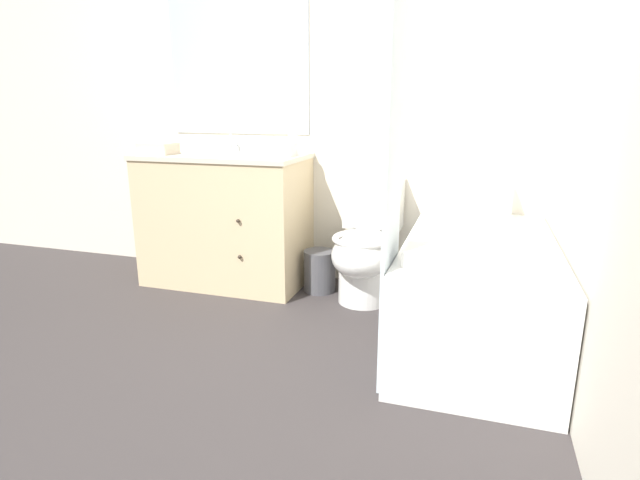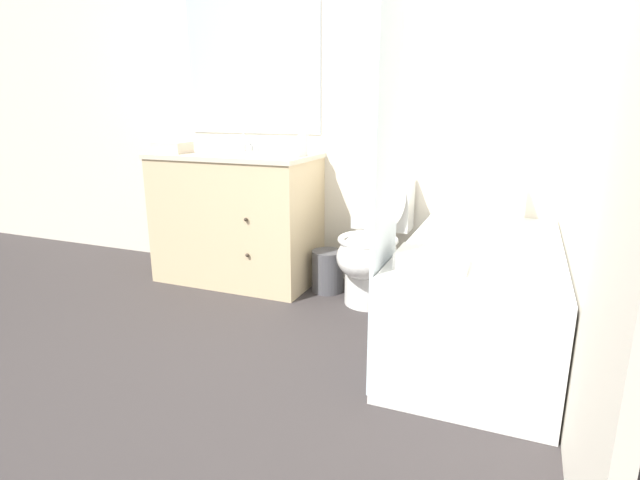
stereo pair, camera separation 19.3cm
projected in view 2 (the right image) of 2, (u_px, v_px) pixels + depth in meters
ground_plane at (221, 404)px, 2.05m from camera, size 14.00×14.00×0.00m
wall_back at (354, 96)px, 3.23m from camera, size 8.00×0.06×2.50m
wall_right at (599, 90)px, 1.99m from camera, size 0.05×2.65×2.50m
vanity_cabinet at (237, 217)px, 3.43m from camera, size 1.09×0.59×0.88m
sink_faucet at (250, 146)px, 3.49m from camera, size 0.14×0.12×0.12m
toilet at (372, 247)px, 3.05m from camera, size 0.37×0.63×0.84m
bathtub at (479, 295)px, 2.49m from camera, size 0.72×1.43×0.54m
shower_curtain at (387, 154)px, 2.01m from camera, size 0.01×0.36×1.99m
wastebasket at (328, 271)px, 3.28m from camera, size 0.21×0.21×0.27m
tissue_box at (292, 150)px, 3.13m from camera, size 0.14×0.11×0.10m
soap_dispenser at (303, 143)px, 3.20m from camera, size 0.06×0.06×0.17m
hand_towel_folded at (173, 148)px, 3.34m from camera, size 0.21×0.18×0.07m
bath_towel_folded at (433, 259)px, 2.08m from camera, size 0.29×0.20×0.07m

